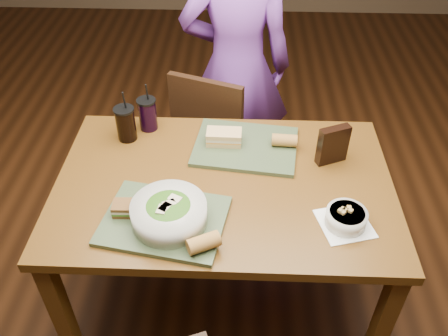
{
  "coord_description": "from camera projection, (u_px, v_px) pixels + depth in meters",
  "views": [
    {
      "loc": [
        0.05,
        -1.35,
        1.98
      ],
      "look_at": [
        0.0,
        0.0,
        0.82
      ],
      "focal_mm": 38.0,
      "sensor_mm": 36.0,
      "label": 1
    }
  ],
  "objects": [
    {
      "name": "ground",
      "position": [
        224.0,
        295.0,
        2.31
      ],
      "size": [
        6.0,
        6.0,
        0.0
      ],
      "primitive_type": "plane",
      "color": "#381C0B",
      "rests_on": "ground"
    },
    {
      "name": "diner",
      "position": [
        236.0,
        68.0,
        2.44
      ],
      "size": [
        0.58,
        0.38,
        1.57
      ],
      "primitive_type": "imported",
      "rotation": [
        0.0,
        0.0,
        3.15
      ],
      "color": "#733798",
      "rests_on": "ground"
    },
    {
      "name": "chair_far",
      "position": [
        208.0,
        136.0,
        2.5
      ],
      "size": [
        0.48,
        0.49,
        0.87
      ],
      "color": "black",
      "rests_on": "ground"
    },
    {
      "name": "chip_bag",
      "position": [
        333.0,
        145.0,
        1.87
      ],
      "size": [
        0.13,
        0.08,
        0.16
      ],
      "primitive_type": "cube",
      "rotation": [
        0.0,
        0.0,
        0.41
      ],
      "color": "black",
      "rests_on": "dining_table"
    },
    {
      "name": "baguette_far",
      "position": [
        284.0,
        140.0,
        1.95
      ],
      "size": [
        0.11,
        0.06,
        0.05
      ],
      "primitive_type": "cylinder",
      "rotation": [
        0.0,
        1.57,
        -0.06
      ],
      "color": "#AD7533",
      "rests_on": "tray_far"
    },
    {
      "name": "dining_table",
      "position": [
        224.0,
        199.0,
        1.88
      ],
      "size": [
        1.3,
        0.85,
        0.75
      ],
      "color": "#5B3812",
      "rests_on": "ground"
    },
    {
      "name": "sandwich_far",
      "position": [
        224.0,
        137.0,
        1.97
      ],
      "size": [
        0.15,
        0.08,
        0.06
      ],
      "color": "tan",
      "rests_on": "tray_far"
    },
    {
      "name": "salad_bowl",
      "position": [
        169.0,
        212.0,
        1.62
      ],
      "size": [
        0.26,
        0.26,
        0.09
      ],
      "color": "silver",
      "rests_on": "tray_near"
    },
    {
      "name": "tray_far",
      "position": [
        245.0,
        146.0,
        1.98
      ],
      "size": [
        0.46,
        0.37,
        0.02
      ],
      "primitive_type": "cube",
      "rotation": [
        0.0,
        0.0,
        -0.13
      ],
      "color": "#39482C",
      "rests_on": "dining_table"
    },
    {
      "name": "cup_berry",
      "position": [
        148.0,
        114.0,
        2.05
      ],
      "size": [
        0.08,
        0.08,
        0.22
      ],
      "color": "black",
      "rests_on": "dining_table"
    },
    {
      "name": "sandwich_near",
      "position": [
        126.0,
        208.0,
        1.66
      ],
      "size": [
        0.1,
        0.07,
        0.04
      ],
      "color": "#593819",
      "rests_on": "tray_near"
    },
    {
      "name": "tray_near",
      "position": [
        164.0,
        221.0,
        1.66
      ],
      "size": [
        0.47,
        0.39,
        0.02
      ],
      "primitive_type": "cube",
      "rotation": [
        0.0,
        0.0,
        -0.18
      ],
      "color": "#39482C",
      "rests_on": "dining_table"
    },
    {
      "name": "soup_bowl",
      "position": [
        346.0,
        218.0,
        1.64
      ],
      "size": [
        0.21,
        0.21,
        0.07
      ],
      "color": "white",
      "rests_on": "dining_table"
    },
    {
      "name": "baguette_near",
      "position": [
        204.0,
        243.0,
        1.54
      ],
      "size": [
        0.12,
        0.1,
        0.05
      ],
      "primitive_type": "cylinder",
      "rotation": [
        0.0,
        1.57,
        0.47
      ],
      "color": "#AD7533",
      "rests_on": "tray_near"
    },
    {
      "name": "cup_cola",
      "position": [
        126.0,
        123.0,
        1.99
      ],
      "size": [
        0.09,
        0.09,
        0.23
      ],
      "color": "black",
      "rests_on": "dining_table"
    }
  ]
}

